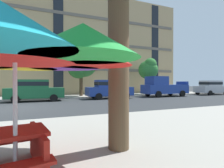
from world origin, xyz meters
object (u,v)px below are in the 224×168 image
at_px(sedan_silver, 211,87).
at_px(street_tree_middle, 82,65).
at_px(sedan_green, 35,90).
at_px(patio_umbrella, 15,48).
at_px(sedan_blue, 109,89).
at_px(pickup_blue, 163,87).
at_px(street_tree_right, 149,69).

height_order(sedan_silver, street_tree_middle, street_tree_middle).
bearing_deg(sedan_green, patio_umbrella, -89.42).
distance_m(sedan_blue, sedan_silver, 13.85).
height_order(sedan_silver, patio_umbrella, patio_umbrella).
xyz_separation_m(pickup_blue, street_tree_middle, (-8.35, 2.73, 2.39)).
height_order(pickup_blue, patio_umbrella, patio_umbrella).
distance_m(sedan_green, pickup_blue, 12.89).
distance_m(pickup_blue, street_tree_middle, 9.10).
bearing_deg(sedan_blue, street_tree_right, 23.47).
height_order(sedan_blue, street_tree_right, street_tree_right).
bearing_deg(sedan_silver, patio_umbrella, -147.88).
distance_m(sedan_silver, street_tree_middle, 16.24).
height_order(sedan_blue, patio_umbrella, patio_umbrella).
xyz_separation_m(sedan_green, sedan_blue, (6.51, 0.00, 0.00)).
bearing_deg(pickup_blue, street_tree_right, 89.37).
relative_size(pickup_blue, patio_umbrella, 1.40).
xyz_separation_m(street_tree_right, patio_umbrella, (-12.80, -15.48, -1.16)).
relative_size(sedan_blue, street_tree_right, 0.96).
height_order(sedan_blue, pickup_blue, pickup_blue).
bearing_deg(sedan_green, street_tree_middle, 31.00).
distance_m(sedan_blue, pickup_blue, 6.38).
height_order(sedan_green, street_tree_right, street_tree_right).
bearing_deg(pickup_blue, sedan_blue, -180.00).
xyz_separation_m(sedan_blue, pickup_blue, (6.38, 0.00, 0.08)).
bearing_deg(sedan_silver, sedan_blue, 180.00).
xyz_separation_m(street_tree_middle, street_tree_right, (8.38, 0.05, -0.22)).
distance_m(pickup_blue, sedan_silver, 7.47).
relative_size(street_tree_middle, street_tree_right, 1.09).
distance_m(sedan_silver, street_tree_right, 8.25).
distance_m(sedan_green, street_tree_middle, 5.85).
bearing_deg(street_tree_right, street_tree_middle, -179.64).
distance_m(street_tree_right, patio_umbrella, 20.12).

